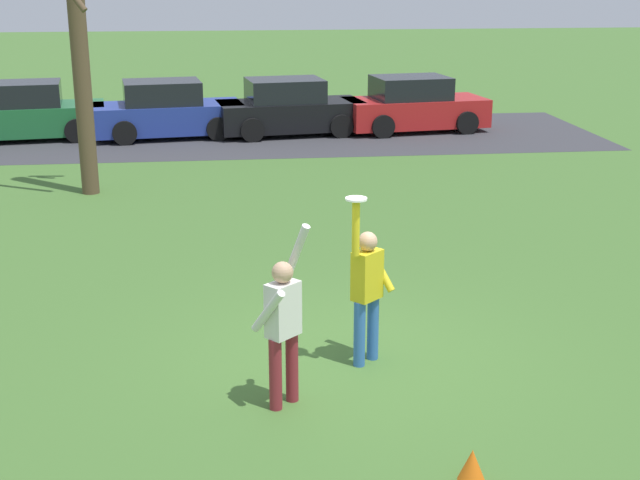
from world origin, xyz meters
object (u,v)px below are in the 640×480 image
object	(u,v)px
parked_car_black	(289,109)
field_cone_orange	(472,465)
person_catcher	(367,286)
frisbee_disc	(356,199)
parked_car_red	(414,106)
parked_car_blue	(167,111)
person_defender	(283,321)
parked_car_green	(27,113)
bare_tree_tall	(79,41)

from	to	relation	value
parked_car_black	field_cone_orange	size ratio (longest dim) A/B	13.44
person_catcher	frisbee_disc	bearing A→B (deg)	-0.00
parked_car_red	parked_car_blue	bearing A→B (deg)	174.07
person_defender	frisbee_disc	size ratio (longest dim) A/B	8.21
person_defender	parked_car_red	xyz separation A→B (m)	(5.06, 16.47, -0.25)
person_catcher	parked_car_green	size ratio (longest dim) A/B	0.48
frisbee_disc	parked_car_red	bearing A→B (deg)	75.11
frisbee_disc	field_cone_orange	size ratio (longest dim) A/B	0.78
bare_tree_tall	field_cone_orange	world-z (taller)	bare_tree_tall
bare_tree_tall	parked_car_black	bearing A→B (deg)	53.41
parked_car_black	parked_car_red	distance (m)	3.68
person_defender	parked_car_black	bearing A→B (deg)	42.98
bare_tree_tall	field_cone_orange	bearing A→B (deg)	-66.67
parked_car_blue	frisbee_disc	bearing A→B (deg)	-86.68
person_defender	bare_tree_tall	bearing A→B (deg)	66.64
frisbee_disc	parked_car_green	world-z (taller)	frisbee_disc
person_defender	bare_tree_tall	xyz separation A→B (m)	(-3.38, 9.91, 2.19)
person_catcher	parked_car_black	size ratio (longest dim) A/B	0.48
parked_car_blue	bare_tree_tall	world-z (taller)	bare_tree_tall
field_cone_orange	parked_car_green	bearing A→B (deg)	112.63
bare_tree_tall	field_cone_orange	xyz separation A→B (m)	(5.00, -11.59, -3.01)
parked_car_blue	parked_car_red	size ratio (longest dim) A/B	1.00
parked_car_black	bare_tree_tall	world-z (taller)	bare_tree_tall
parked_car_green	parked_car_black	world-z (taller)	same
frisbee_disc	bare_tree_tall	world-z (taller)	bare_tree_tall
bare_tree_tall	field_cone_orange	size ratio (longest dim) A/B	18.94
parked_car_green	field_cone_orange	distance (m)	19.63
person_catcher	frisbee_disc	size ratio (longest dim) A/B	8.35
parked_car_green	bare_tree_tall	world-z (taller)	bare_tree_tall
parked_car_blue	parked_car_green	bearing A→B (deg)	170.15
frisbee_disc	parked_car_blue	xyz separation A→B (m)	(-2.97, 15.45, -1.37)
person_catcher	parked_car_red	bearing A→B (deg)	-146.63
field_cone_orange	person_catcher	bearing A→B (deg)	101.84
person_catcher	parked_car_black	distance (m)	15.35
parked_car_green	parked_car_black	distance (m)	7.31
parked_car_blue	parked_car_black	distance (m)	3.45
person_catcher	parked_car_black	xyz separation A→B (m)	(0.31, 15.35, -0.25)
person_catcher	parked_car_red	xyz separation A→B (m)	(4.00, 15.50, -0.25)
parked_car_green	parked_car_blue	distance (m)	3.86
person_defender	parked_car_green	xyz separation A→B (m)	(-5.92, 16.42, -0.25)
frisbee_disc	bare_tree_tall	size ratio (longest dim) A/B	0.04
person_defender	bare_tree_tall	distance (m)	10.69
person_defender	bare_tree_tall	world-z (taller)	bare_tree_tall
parked_car_blue	bare_tree_tall	size ratio (longest dim) A/B	0.71
person_defender	parked_car_green	bearing A→B (deg)	67.65
parked_car_green	parked_car_blue	xyz separation A→B (m)	(3.86, -0.15, 0.00)
person_catcher	parked_car_red	size ratio (longest dim) A/B	0.48
person_catcher	parked_car_blue	distance (m)	15.62
person_defender	parked_car_green	distance (m)	17.46
parked_car_green	parked_car_blue	world-z (taller)	same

